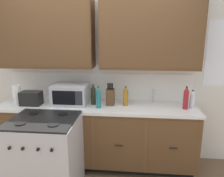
# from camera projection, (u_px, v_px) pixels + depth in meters

# --- Properties ---
(ground_plane) EXTENTS (8.00, 8.00, 0.00)m
(ground_plane) POSITION_uv_depth(u_px,v_px,m) (94.00, 176.00, 2.93)
(ground_plane) COLOR brown
(wall_unit) EXTENTS (3.93, 0.40, 2.43)m
(wall_unit) POSITION_uv_depth(u_px,v_px,m) (98.00, 51.00, 3.02)
(wall_unit) COLOR silver
(wall_unit) RESTS_ON ground_plane
(counter_run) EXTENTS (2.76, 0.64, 0.92)m
(counter_run) POSITION_uv_depth(u_px,v_px,m) (97.00, 134.00, 3.10)
(counter_run) COLOR black
(counter_run) RESTS_ON ground_plane
(stove_range) EXTENTS (0.76, 0.68, 0.95)m
(stove_range) POSITION_uv_depth(u_px,v_px,m) (46.00, 156.00, 2.54)
(stove_range) COLOR #B7B7BC
(stove_range) RESTS_ON ground_plane
(microwave) EXTENTS (0.48, 0.37, 0.28)m
(microwave) POSITION_uv_depth(u_px,v_px,m) (71.00, 94.00, 3.02)
(microwave) COLOR #B7B7BC
(microwave) RESTS_ON counter_run
(toaster) EXTENTS (0.28, 0.18, 0.19)m
(toaster) POSITION_uv_depth(u_px,v_px,m) (31.00, 98.00, 2.99)
(toaster) COLOR black
(toaster) RESTS_ON counter_run
(knife_block) EXTENTS (0.11, 0.14, 0.31)m
(knife_block) POSITION_uv_depth(u_px,v_px,m) (110.00, 97.00, 2.99)
(knife_block) COLOR #52361E
(knife_block) RESTS_ON counter_run
(sink_faucet) EXTENTS (0.02, 0.02, 0.20)m
(sink_faucet) POSITION_uv_depth(u_px,v_px,m) (153.00, 96.00, 3.10)
(sink_faucet) COLOR #B2B5BA
(sink_faucet) RESTS_ON counter_run
(paper_towel_roll) EXTENTS (0.12, 0.12, 0.26)m
(paper_towel_roll) POSITION_uv_depth(u_px,v_px,m) (17.00, 94.00, 3.07)
(paper_towel_roll) COLOR white
(paper_towel_roll) RESTS_ON counter_run
(bottle_amber) EXTENTS (0.07, 0.07, 0.27)m
(bottle_amber) POSITION_uv_depth(u_px,v_px,m) (126.00, 96.00, 2.95)
(bottle_amber) COLOR #9E6619
(bottle_amber) RESTS_ON counter_run
(bottle_dark) EXTENTS (0.07, 0.07, 0.29)m
(bottle_dark) POSITION_uv_depth(u_px,v_px,m) (93.00, 95.00, 2.99)
(bottle_dark) COLOR black
(bottle_dark) RESTS_ON counter_run
(bottle_clear) EXTENTS (0.07, 0.07, 0.25)m
(bottle_clear) POSITION_uv_depth(u_px,v_px,m) (192.00, 99.00, 2.86)
(bottle_clear) COLOR silver
(bottle_clear) RESTS_ON counter_run
(bottle_teal) EXTENTS (0.06, 0.06, 0.30)m
(bottle_teal) POSITION_uv_depth(u_px,v_px,m) (98.00, 97.00, 2.85)
(bottle_teal) COLOR #1E707A
(bottle_teal) RESTS_ON counter_run
(bottle_red) EXTENTS (0.07, 0.07, 0.30)m
(bottle_red) POSITION_uv_depth(u_px,v_px,m) (186.00, 98.00, 2.81)
(bottle_red) COLOR maroon
(bottle_red) RESTS_ON counter_run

